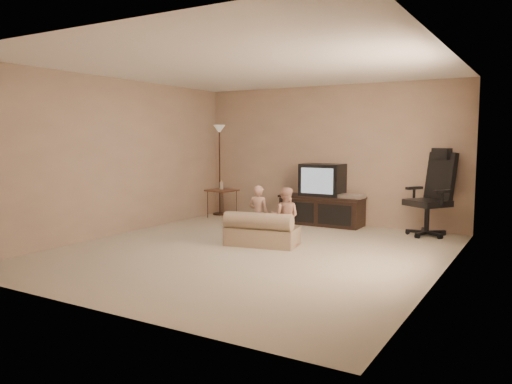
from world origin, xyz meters
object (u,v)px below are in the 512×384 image
tv_stand (322,200)px  toddler_right (285,217)px  office_chair (432,204)px  toddler_left (258,214)px  floor_lamp (219,150)px  child_sofa (261,232)px  side_table (222,191)px

tv_stand → toddler_right: (0.25, -1.96, -0.03)m
office_chair → toddler_right: 2.51m
tv_stand → toddler_left: size_ratio=1.80×
floor_lamp → toddler_left: bearing=-43.8°
tv_stand → child_sofa: 2.12m
office_chair → side_table: bearing=-143.8°
office_chair → toddler_left: size_ratio=1.63×
tv_stand → floor_lamp: 2.44m
side_table → child_sofa: size_ratio=0.68×
child_sofa → toddler_left: 0.32m
side_table → child_sofa: (1.95, -1.85, -0.33)m
toddler_right → toddler_left: bearing=-19.3°
toddler_left → toddler_right: (0.46, -0.04, -0.00)m
side_table → toddler_left: (1.80, -1.67, -0.11)m
child_sofa → toddler_right: 0.41m
tv_stand → office_chair: bearing=-2.1°
toddler_left → child_sofa: bearing=123.3°
side_table → tv_stand: bearing=7.0°
side_table → toddler_left: toddler_left is taller
office_chair → floor_lamp: floor_lamp is taller
floor_lamp → toddler_left: 3.00m
floor_lamp → side_table: bearing=-49.3°
toddler_right → side_table: bearing=-51.8°
tv_stand → side_table: tv_stand is taller
side_table → toddler_right: 2.84m
child_sofa → office_chair: bearing=35.8°
side_table → toddler_left: bearing=-42.9°
floor_lamp → toddler_right: size_ratio=2.13×
office_chair → side_table: (-3.92, -0.18, 0.03)m
office_chair → floor_lamp: (-4.18, 0.13, 0.83)m
child_sofa → toddler_left: (-0.15, 0.18, 0.23)m
tv_stand → floor_lamp: size_ratio=0.85×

